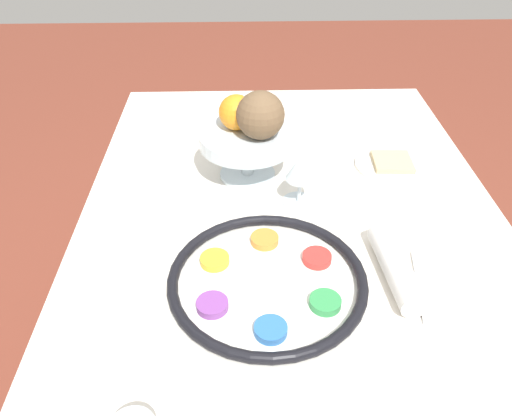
{
  "coord_description": "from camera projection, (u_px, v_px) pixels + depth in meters",
  "views": [
    {
      "loc": [
        -0.71,
        0.1,
        1.41
      ],
      "look_at": [
        0.09,
        0.08,
        0.8
      ],
      "focal_mm": 35.0,
      "sensor_mm": 36.0,
      "label": 1
    }
  ],
  "objects": [
    {
      "name": "napkin_roll",
      "position": [
        396.0,
        267.0,
        0.89
      ],
      "size": [
        0.2,
        0.06,
        0.05
      ],
      "color": "white",
      "rests_on": "dining_table"
    },
    {
      "name": "wine_glass",
      "position": [
        301.0,
        170.0,
        1.04
      ],
      "size": [
        0.07,
        0.07,
        0.12
      ],
      "color": "silver",
      "rests_on": "dining_table"
    },
    {
      "name": "seder_plate",
      "position": [
        267.0,
        281.0,
        0.88
      ],
      "size": [
        0.35,
        0.35,
        0.03
      ],
      "color": "white",
      "rests_on": "dining_table"
    },
    {
      "name": "bread_plate",
      "position": [
        392.0,
        164.0,
        1.2
      ],
      "size": [
        0.18,
        0.18,
        0.02
      ],
      "color": "silver",
      "rests_on": "dining_table"
    },
    {
      "name": "orange_fruit",
      "position": [
        236.0,
        112.0,
        1.1
      ],
      "size": [
        0.08,
        0.08,
        0.08
      ],
      "color": "orange",
      "rests_on": "fruit_stand"
    },
    {
      "name": "spoon",
      "position": [
        422.0,
        286.0,
        0.89
      ],
      "size": [
        0.18,
        0.05,
        0.01
      ],
      "color": "silver",
      "rests_on": "dining_table"
    },
    {
      "name": "coconut",
      "position": [
        260.0,
        115.0,
        1.06
      ],
      "size": [
        0.1,
        0.1,
        0.1
      ],
      "color": "brown",
      "rests_on": "fruit_stand"
    },
    {
      "name": "dining_table",
      "position": [
        290.0,
        371.0,
        1.19
      ],
      "size": [
        1.51,
        0.9,
        0.76
      ],
      "color": "silver",
      "rests_on": "ground_plane"
    },
    {
      "name": "fruit_stand",
      "position": [
        247.0,
        142.0,
        1.12
      ],
      "size": [
        0.22,
        0.22,
        0.11
      ],
      "color": "silver",
      "rests_on": "dining_table"
    }
  ]
}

